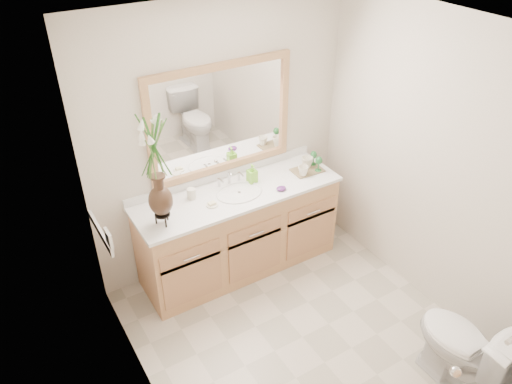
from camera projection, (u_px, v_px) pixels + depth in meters
floor at (302, 337)px, 4.01m from camera, size 2.60×2.60×0.00m
ceiling at (325, 36)px, 2.70m from camera, size 2.40×2.60×0.02m
wall_back at (221, 140)px, 4.28m from camera, size 2.40×0.02×2.40m
wall_front at (472, 350)px, 2.42m from camera, size 2.40×0.02×2.40m
wall_left at (141, 280)px, 2.83m from camera, size 0.02×2.60×2.40m
wall_right at (436, 169)px, 3.88m from camera, size 0.02×2.60×2.40m
vanity at (239, 232)px, 4.52m from camera, size 1.80×0.55×0.80m
counter at (238, 193)px, 4.29m from camera, size 1.84×0.57×0.03m
sink at (239, 198)px, 4.30m from camera, size 0.38×0.34×0.23m
mirror at (221, 119)px, 4.16m from camera, size 1.32×0.04×0.97m
switch_plate at (109, 238)px, 3.50m from camera, size 0.02×0.12×0.12m
toilet at (465, 349)px, 3.45m from camera, size 0.42×0.75×0.74m
flower_vase at (155, 154)px, 3.57m from camera, size 0.22×0.22×0.90m
tumbler at (191, 194)px, 4.17m from camera, size 0.07×0.07×0.09m
soap_dish at (212, 205)px, 4.10m from camera, size 0.10×0.10×0.03m
soap_bottle at (252, 174)px, 4.38m from camera, size 0.07×0.08×0.15m
purple_dish at (281, 188)px, 4.30m from camera, size 0.09×0.07×0.03m
tray at (307, 170)px, 4.57m from camera, size 0.29×0.20×0.01m
mug_left at (303, 170)px, 4.47m from camera, size 0.11×0.10×0.10m
mug_right at (307, 162)px, 4.58m from camera, size 0.12×0.11×0.11m
goblet_front at (319, 161)px, 4.50m from camera, size 0.06×0.06×0.14m
goblet_back at (314, 156)px, 4.60m from camera, size 0.06×0.06×0.14m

